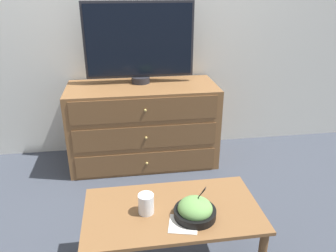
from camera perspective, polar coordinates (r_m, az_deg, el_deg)
The scene contains 8 objects.
ground_plane at distance 3.43m, azimuth -6.83°, elevation -3.49°, with size 12.00×12.00×0.00m, color #383D47.
wall_back at distance 3.09m, azimuth -8.05°, elevation 18.73°, with size 12.00×0.05×2.60m.
dresser at distance 3.00m, azimuth -4.32°, elevation 0.26°, with size 1.31×0.58×0.73m.
tv at distance 2.89m, azimuth -5.01°, elevation 14.35°, with size 0.94×0.16×0.69m.
coffee_table at distance 1.85m, azimuth 0.76°, elevation -15.83°, with size 0.94×0.51×0.44m.
takeout_bowl at distance 1.74m, azimuth 4.72°, elevation -14.40°, with size 0.22×0.22×0.17m.
drink_cup at distance 1.76m, azimuth -3.83°, elevation -13.53°, with size 0.08×0.08×0.11m.
napkin at distance 1.71m, azimuth 2.66°, elevation -16.71°, with size 0.17×0.17×0.00m.
Camera 1 is at (-0.05, -3.06, 1.54)m, focal length 35.00 mm.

